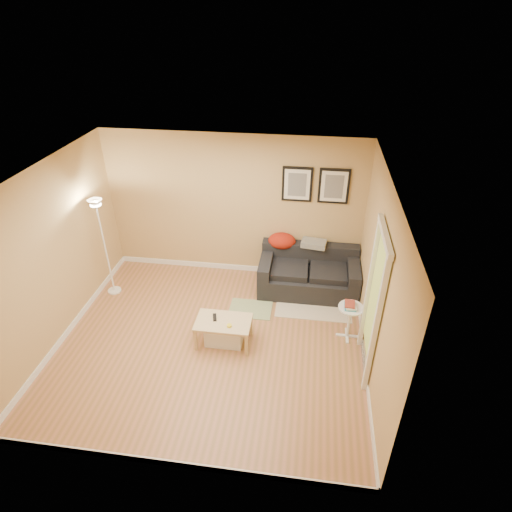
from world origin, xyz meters
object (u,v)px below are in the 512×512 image
(storage_bin, at_px, (225,331))
(book_stack, at_px, (350,305))
(floor_lamp, at_px, (106,251))
(sofa, at_px, (309,272))
(coffee_table, at_px, (224,332))
(side_table, at_px, (349,322))

(storage_bin, height_order, book_stack, book_stack)
(book_stack, distance_m, floor_lamp, 4.06)
(sofa, distance_m, coffee_table, 1.93)
(coffee_table, xyz_separation_m, floor_lamp, (-2.18, 0.99, 0.63))
(sofa, relative_size, book_stack, 7.83)
(side_table, bearing_deg, coffee_table, -168.33)
(storage_bin, xyz_separation_m, floor_lamp, (-2.19, 0.95, 0.66))
(sofa, distance_m, book_stack, 1.31)
(side_table, xyz_separation_m, book_stack, (-0.02, -0.00, 0.32))
(coffee_table, distance_m, floor_lamp, 2.48)
(coffee_table, height_order, storage_bin, coffee_table)
(sofa, xyz_separation_m, coffee_table, (-1.20, -1.51, -0.17))
(sofa, distance_m, side_table, 1.30)
(book_stack, bearing_deg, sofa, 111.42)
(coffee_table, relative_size, floor_lamp, 0.46)
(sofa, xyz_separation_m, side_table, (0.64, -1.13, -0.09))
(floor_lamp, bearing_deg, coffee_table, -24.36)
(storage_bin, height_order, floor_lamp, floor_lamp)
(coffee_table, bearing_deg, side_table, 16.83)
(storage_bin, relative_size, book_stack, 2.61)
(side_table, bearing_deg, floor_lamp, 171.39)
(floor_lamp, bearing_deg, book_stack, -8.68)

